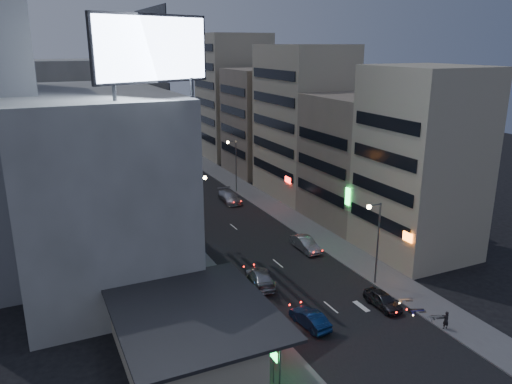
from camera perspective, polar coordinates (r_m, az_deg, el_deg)
ground at (r=42.33m, az=11.64°, el=-15.20°), size 180.00×180.00×0.00m
sidewalk_left at (r=63.99m, az=-10.60°, el=-3.82°), size 4.00×120.00×0.12m
sidewalk_right at (r=69.37m, az=2.26°, el=-1.92°), size 4.00×120.00×0.12m
food_court at (r=37.36m, az=-8.32°, el=-16.11°), size 11.00×13.00×3.88m
white_building at (r=50.37m, az=-18.10°, el=0.72°), size 14.00×24.00×18.00m
shophouse_near at (r=55.25m, az=18.34°, el=3.13°), size 10.00×11.00×20.00m
shophouse_mid at (r=64.56m, az=11.57°, el=3.67°), size 11.00×12.00×16.00m
shophouse_far at (r=74.39m, az=5.42°, el=7.96°), size 10.00×14.00×22.00m
far_left_a at (r=74.65m, az=-19.62°, el=6.33°), size 11.00×10.00×20.00m
far_left_b at (r=87.80m, az=-20.71°, el=5.97°), size 12.00×10.00×15.00m
far_right_a at (r=88.00m, az=0.68°, el=8.05°), size 11.00×12.00×18.00m
far_right_b at (r=100.51m, az=-2.59°, el=10.83°), size 12.00×12.00×24.00m
billboard at (r=39.46m, az=-11.78°, el=15.68°), size 9.52×3.75×6.20m
street_lamp_right_near at (r=47.53m, az=13.47°, el=-4.46°), size 1.60×0.44×8.02m
street_lamp_left at (r=55.54m, az=-6.67°, el=-1.02°), size 1.60×0.44×8.02m
street_lamp_right_far at (r=75.83m, az=-2.58°, el=3.85°), size 1.60×0.44×8.02m
parked_car_right_near at (r=45.70m, az=14.30°, el=-11.87°), size 1.65×4.01×1.36m
parked_car_right_mid at (r=55.89m, az=5.67°, el=-5.92°), size 1.65×4.55×1.49m
parked_car_left at (r=66.59m, az=-7.86°, el=-2.31°), size 2.61×4.97×1.33m
parked_car_right_far at (r=72.28m, az=-3.02°, el=-0.54°), size 2.53×5.64×1.61m
road_car_blue at (r=41.89m, az=6.17°, el=-14.20°), size 1.79×4.26×1.37m
road_car_silver at (r=48.06m, az=0.50°, el=-9.72°), size 3.23×5.57×1.52m
person at (r=43.81m, az=20.87°, el=-13.52°), size 0.59×0.41×1.53m
scooter_black_a at (r=45.84m, az=20.91°, el=-12.40°), size 1.31×1.93×1.13m
scooter_silver_a at (r=45.68m, az=20.53°, el=-12.44°), size 1.19×2.01×1.17m
scooter_blue at (r=46.09m, az=18.68°, el=-12.05°), size 1.07×1.84×1.07m
scooter_black_b at (r=46.28m, az=18.68°, el=-11.95°), size 1.16×1.76×1.02m
scooter_silver_b at (r=47.52m, az=17.39°, el=-11.02°), size 1.24×1.83×1.06m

